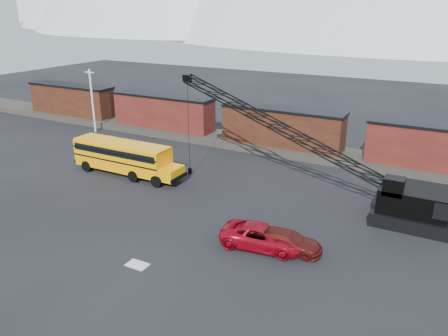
% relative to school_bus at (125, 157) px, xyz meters
% --- Properties ---
extents(ground, '(160.00, 160.00, 0.00)m').
position_rel_school_bus_xyz_m(ground, '(10.44, -7.96, -1.79)').
color(ground, black).
rests_on(ground, ground).
extents(gravel_berm, '(120.00, 5.00, 0.70)m').
position_rel_school_bus_xyz_m(gravel_berm, '(10.44, 14.04, -1.44)').
color(gravel_berm, '#423D36').
rests_on(gravel_berm, ground).
extents(boxcar_west_far, '(13.70, 3.10, 4.17)m').
position_rel_school_bus_xyz_m(boxcar_west_far, '(-21.56, 14.04, 0.97)').
color(boxcar_west_far, '#4C2215').
rests_on(boxcar_west_far, gravel_berm).
extents(boxcar_west_near, '(13.70, 3.10, 4.17)m').
position_rel_school_bus_xyz_m(boxcar_west_near, '(-5.56, 14.04, 0.97)').
color(boxcar_west_near, '#4A1615').
rests_on(boxcar_west_near, gravel_berm).
extents(boxcar_mid, '(13.70, 3.10, 4.17)m').
position_rel_school_bus_xyz_m(boxcar_mid, '(10.44, 14.04, 0.97)').
color(boxcar_mid, '#4C2215').
rests_on(boxcar_mid, gravel_berm).
extents(boxcar_east_near, '(13.70, 3.10, 4.17)m').
position_rel_school_bus_xyz_m(boxcar_east_near, '(26.44, 14.04, 0.97)').
color(boxcar_east_near, '#4A1615').
rests_on(boxcar_east_near, gravel_berm).
extents(utility_pole, '(1.40, 0.24, 8.00)m').
position_rel_school_bus_xyz_m(utility_pole, '(-13.56, 10.04, 2.36)').
color(utility_pole, silver).
rests_on(utility_pole, ground).
extents(snow_patch, '(1.40, 0.90, 0.02)m').
position_rel_school_bus_xyz_m(snow_patch, '(10.94, -11.96, -1.78)').
color(snow_patch, silver).
rests_on(snow_patch, ground).
extents(school_bus, '(11.65, 2.65, 3.19)m').
position_rel_school_bus_xyz_m(school_bus, '(0.00, 0.00, 0.00)').
color(school_bus, '#FF9F05').
rests_on(school_bus, ground).
extents(red_pickup, '(5.99, 3.35, 1.58)m').
position_rel_school_bus_xyz_m(red_pickup, '(17.01, -6.22, -1.00)').
color(red_pickup, maroon).
rests_on(red_pickup, ground).
extents(maroon_suv, '(4.85, 2.30, 1.37)m').
position_rel_school_bus_xyz_m(maroon_suv, '(18.55, -5.85, -1.11)').
color(maroon_suv, '#4E110D').
rests_on(maroon_suv, ground).
extents(crawler_crane, '(23.25, 4.20, 9.71)m').
position_rel_school_bus_xyz_m(crawler_crane, '(16.49, 2.70, 3.26)').
color(crawler_crane, black).
rests_on(crawler_crane, ground).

